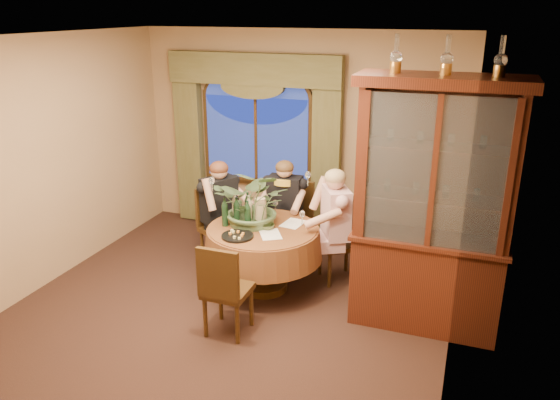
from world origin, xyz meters
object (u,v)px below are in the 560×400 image
(dining_table, at_px, (263,258))
(wine_bottle_4, at_px, (248,215))
(chair_right, at_px, (339,242))
(china_cabinet, at_px, (432,209))
(oil_lamp_right, at_px, (501,56))
(wine_bottle_3, at_px, (248,206))
(stoneware_vase, at_px, (260,211))
(wine_bottle_2, at_px, (225,212))
(oil_lamp_center, at_px, (447,55))
(person_pink, at_px, (335,228))
(olive_bowl, at_px, (267,227))
(oil_lamp_left, at_px, (396,53))
(wine_bottle_0, at_px, (237,211))
(chair_back_right, at_px, (293,222))
(centerpiece_plant, at_px, (255,175))
(chair_front_left, at_px, (228,288))
(chair_back, at_px, (220,227))
(person_back, at_px, (220,213))
(wine_bottle_1, at_px, (249,209))
(wine_bottle_5, at_px, (235,207))
(person_scarf, at_px, (285,211))

(dining_table, bearing_deg, wine_bottle_4, -146.05)
(chair_right, bearing_deg, china_cabinet, -156.70)
(oil_lamp_right, bearing_deg, wine_bottle_3, 173.09)
(stoneware_vase, bearing_deg, wine_bottle_2, -149.16)
(china_cabinet, bearing_deg, oil_lamp_center, 0.00)
(person_pink, bearing_deg, olive_bowl, 92.76)
(oil_lamp_left, relative_size, person_pink, 0.24)
(oil_lamp_right, bearing_deg, wine_bottle_2, 179.09)
(stoneware_vase, xyz_separation_m, wine_bottle_0, (-0.23, -0.14, 0.02))
(oil_lamp_center, relative_size, wine_bottle_4, 1.03)
(chair_back_right, relative_size, centerpiece_plant, 1.01)
(china_cabinet, xyz_separation_m, stoneware_vase, (-1.86, 0.24, -0.35))
(person_pink, bearing_deg, wine_bottle_2, 84.18)
(chair_front_left, bearing_deg, wine_bottle_4, 99.51)
(person_pink, xyz_separation_m, centerpiece_plant, (-0.85, -0.32, 0.63))
(chair_back, relative_size, chair_front_left, 1.00)
(chair_front_left, xyz_separation_m, person_back, (-0.75, 1.37, 0.19))
(chair_front_left, xyz_separation_m, wine_bottle_1, (-0.20, 1.01, 0.44))
(stoneware_vase, bearing_deg, chair_back, 154.53)
(oil_lamp_center, relative_size, wine_bottle_2, 1.03)
(wine_bottle_4, distance_m, wine_bottle_5, 0.31)
(person_scarf, relative_size, wine_bottle_2, 3.98)
(person_scarf, height_order, wine_bottle_0, person_scarf)
(dining_table, bearing_deg, stoneware_vase, 124.49)
(person_scarf, bearing_deg, person_back, 26.38)
(chair_right, xyz_separation_m, person_pink, (-0.02, -0.11, 0.21))
(chair_front_left, height_order, olive_bowl, chair_front_left)
(oil_lamp_left, distance_m, person_scarf, 2.62)
(person_back, xyz_separation_m, wine_bottle_5, (0.37, -0.34, 0.25))
(chair_back_right, height_order, chair_back, same)
(person_scarf, bearing_deg, centerpiece_plant, 80.59)
(person_pink, distance_m, wine_bottle_4, 1.02)
(person_back, height_order, wine_bottle_5, person_back)
(person_back, bearing_deg, oil_lamp_center, 107.58)
(wine_bottle_1, bearing_deg, centerpiece_plant, 10.72)
(stoneware_vase, relative_size, wine_bottle_3, 0.90)
(stoneware_vase, height_order, wine_bottle_4, wine_bottle_4)
(wine_bottle_2, distance_m, wine_bottle_5, 0.19)
(person_pink, bearing_deg, chair_back_right, 23.79)
(chair_back, distance_m, olive_bowl, 0.96)
(person_back, distance_m, wine_bottle_5, 0.56)
(chair_right, bearing_deg, dining_table, 90.00)
(centerpiece_plant, height_order, wine_bottle_4, centerpiece_plant)
(person_scarf, bearing_deg, oil_lamp_left, 142.96)
(chair_front_left, xyz_separation_m, wine_bottle_5, (-0.38, 1.03, 0.44))
(wine_bottle_1, bearing_deg, wine_bottle_2, -143.40)
(dining_table, height_order, oil_lamp_center, oil_lamp_center)
(stoneware_vase, bearing_deg, person_pink, 19.95)
(wine_bottle_0, bearing_deg, centerpiece_plant, 33.22)
(chair_back, distance_m, wine_bottle_3, 0.71)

